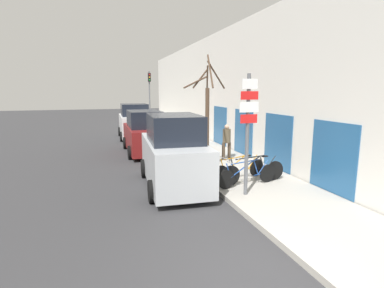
{
  "coord_description": "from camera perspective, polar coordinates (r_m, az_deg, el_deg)",
  "views": [
    {
      "loc": [
        -2.45,
        -4.0,
        3.21
      ],
      "look_at": [
        0.71,
        6.05,
        1.33
      ],
      "focal_mm": 28.0,
      "sensor_mm": 36.0,
      "label": 1
    }
  ],
  "objects": [
    {
      "name": "parked_car_1",
      "position": [
        15.74,
        -9.07,
        1.94
      ],
      "size": [
        1.97,
        4.43,
        2.21
      ],
      "rotation": [
        0.0,
        0.0,
        -0.0
      ],
      "color": "maroon",
      "rests_on": "ground"
    },
    {
      "name": "street_tree",
      "position": [
        11.49,
        2.9,
        4.98
      ],
      "size": [
        1.87,
        1.45,
        4.38
      ],
      "color": "#4C3828",
      "rests_on": "sidewalk_curb"
    },
    {
      "name": "ground_plane",
      "position": [
        15.73,
        -8.1,
        -1.76
      ],
      "size": [
        80.0,
        80.0,
        0.0
      ],
      "primitive_type": "plane",
      "color": "#333335"
    },
    {
      "name": "parked_car_0",
      "position": [
        10.0,
        -3.5,
        -1.99
      ],
      "size": [
        2.18,
        4.42,
        2.45
      ],
      "rotation": [
        0.0,
        0.0,
        -0.06
      ],
      "color": "#B2B7BC",
      "rests_on": "ground"
    },
    {
      "name": "building_facade",
      "position": [
        19.17,
        3.4,
        10.16
      ],
      "size": [
        0.23,
        32.0,
        6.5
      ],
      "color": "silver",
      "rests_on": "ground"
    },
    {
      "name": "bicycle_0",
      "position": [
        9.95,
        10.55,
        -5.76
      ],
      "size": [
        2.24,
        0.5,
        0.85
      ],
      "rotation": [
        0.0,
        0.0,
        1.72
      ],
      "color": "black",
      "rests_on": "sidewalk_curb"
    },
    {
      "name": "bicycle_1",
      "position": [
        10.27,
        11.61,
        -5.13
      ],
      "size": [
        2.4,
        0.44,
        0.93
      ],
      "rotation": [
        0.0,
        0.0,
        1.64
      ],
      "color": "black",
      "rests_on": "sidewalk_curb"
    },
    {
      "name": "bicycle_2",
      "position": [
        10.55,
        9.0,
        -4.79
      ],
      "size": [
        2.18,
        0.7,
        0.85
      ],
      "rotation": [
        0.0,
        0.0,
        1.84
      ],
      "color": "black",
      "rests_on": "sidewalk_curb"
    },
    {
      "name": "parked_car_2",
      "position": [
        20.84,
        -10.9,
        4.05
      ],
      "size": [
        2.17,
        4.15,
        2.34
      ],
      "rotation": [
        0.0,
        0.0,
        -0.02
      ],
      "color": "silver",
      "rests_on": "ground"
    },
    {
      "name": "sidewalk_curb",
      "position": [
        18.96,
        -1.73,
        0.6
      ],
      "size": [
        3.2,
        32.0,
        0.15
      ],
      "color": "#ADA89E",
      "rests_on": "ground"
    },
    {
      "name": "signpost",
      "position": [
        8.76,
        10.55,
        2.89
      ],
      "size": [
        0.59,
        0.13,
        3.54
      ],
      "color": "#595B60",
      "rests_on": "sidewalk_curb"
    },
    {
      "name": "traffic_light",
      "position": [
        23.28,
        -8.08,
        9.59
      ],
      "size": [
        0.2,
        0.3,
        4.5
      ],
      "color": "#595B60",
      "rests_on": "sidewalk_curb"
    },
    {
      "name": "pedestrian_near",
      "position": [
        13.47,
        6.61,
        0.89
      ],
      "size": [
        0.42,
        0.35,
        1.59
      ],
      "rotation": [
        0.0,
        0.0,
        -0.06
      ],
      "color": "#4C3D2D",
      "rests_on": "sidewalk_curb"
    }
  ]
}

